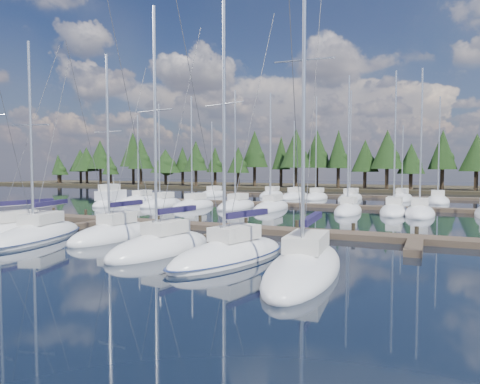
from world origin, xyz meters
The scene contains 13 objects.
ground centered at (0.00, 30.00, 0.00)m, with size 260.00×260.00×0.00m, color black.
far_shore centered at (0.00, 90.00, 0.30)m, with size 220.00×30.00×0.60m, color #2D2619.
main_dock centered at (0.00, 17.36, 0.20)m, with size 44.00×6.13×0.90m.
back_docks centered at (0.00, 49.58, 0.20)m, with size 50.00×21.80×0.40m.
front_sailboat_0 centered at (-13.50, 9.12, 0.29)m, with size 3.61×9.80×14.75m.
front_sailboat_1 centered at (-10.57, 9.21, 0.28)m, with size 5.64×10.04×13.41m.
front_sailboat_2 centered at (-6.18, 11.39, 0.29)m, with size 2.69×7.54×12.67m.
front_sailboat_3 centered at (-0.68, 8.92, 0.30)m, with size 3.65×8.02×14.00m.
front_sailboat_4 centered at (3.69, 8.55, 0.29)m, with size 4.72×8.93×14.05m.
front_sailboat_5 centered at (7.86, 7.43, 0.30)m, with size 3.62×9.89×16.55m.
back_sailboat_rows centered at (-0.01, 44.74, 0.27)m, with size 47.46×33.52×16.81m.
motor_yacht_left centered at (-24.68, 32.29, 0.48)m, with size 5.38×9.24×4.38m.
tree_line centered at (-2.59, 80.22, 7.54)m, with size 182.54×11.69×13.68m.
Camera 1 is at (12.91, -10.58, 4.58)m, focal length 32.00 mm.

